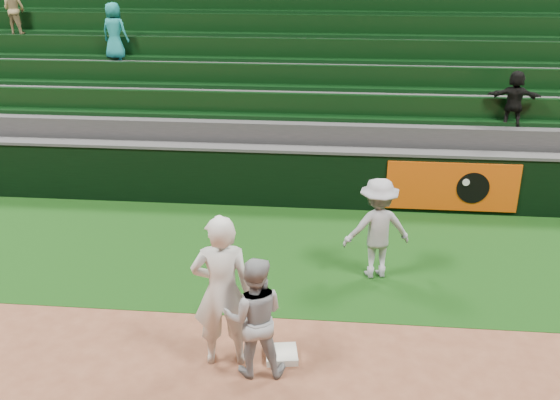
% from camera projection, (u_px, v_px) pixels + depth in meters
% --- Properties ---
extents(ground, '(70.00, 70.00, 0.00)m').
position_uv_depth(ground, '(278.00, 356.00, 8.30)').
color(ground, brown).
rests_on(ground, ground).
extents(foul_grass, '(36.00, 4.20, 0.01)m').
position_uv_depth(foul_grass, '(294.00, 253.00, 11.05)').
color(foul_grass, '#0F330C').
rests_on(foul_grass, ground).
extents(first_base, '(0.47, 0.47, 0.09)m').
position_uv_depth(first_base, '(281.00, 354.00, 8.25)').
color(first_base, white).
rests_on(first_base, ground).
extents(first_baseman, '(0.83, 0.61, 2.08)m').
position_uv_depth(first_baseman, '(222.00, 291.00, 7.82)').
color(first_baseman, silver).
rests_on(first_baseman, ground).
extents(baserunner, '(0.84, 0.69, 1.61)m').
position_uv_depth(baserunner, '(254.00, 317.00, 7.71)').
color(baserunner, '#9699A0').
rests_on(baserunner, ground).
extents(base_coach, '(1.21, 0.87, 1.69)m').
position_uv_depth(base_coach, '(377.00, 228.00, 10.00)').
color(base_coach, '#9FA2AD').
rests_on(base_coach, foul_grass).
extents(field_wall, '(36.00, 0.45, 1.25)m').
position_uv_depth(field_wall, '(304.00, 177.00, 12.83)').
color(field_wall, black).
rests_on(field_wall, ground).
extents(stadium_seating, '(36.00, 5.95, 5.19)m').
position_uv_depth(stadium_seating, '(312.00, 87.00, 15.90)').
color(stadium_seating, '#323234').
rests_on(stadium_seating, ground).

